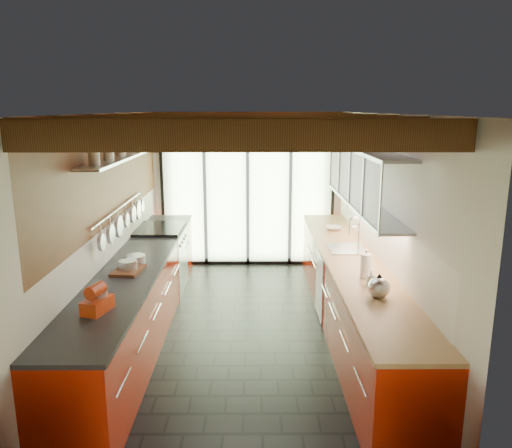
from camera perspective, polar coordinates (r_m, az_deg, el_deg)
The scene contains 18 objects.
ground at distance 6.24m, azimuth -1.17°, elevation -12.09°, with size 5.50×5.50×0.00m, color black.
room_shell at distance 5.74m, azimuth -1.24°, elevation 3.02°, with size 5.50×5.50×5.50m.
ceiling_beams at distance 6.03m, azimuth -1.23°, elevation 11.23°, with size 3.14×5.06×4.90m.
glass_door at distance 8.40m, azimuth -0.97°, elevation 6.27°, with size 2.95×0.10×2.90m.
left_counter at distance 6.21m, azimuth -13.14°, elevation -7.97°, with size 0.68×5.00×0.92m.
range_stove at distance 7.55m, azimuth -10.77°, elevation -3.98°, with size 0.66×0.90×0.97m.
right_counter at distance 6.18m, azimuth 10.83°, elevation -7.98°, with size 0.68×5.00×0.92m.
sink_assembly at distance 6.40m, azimuth 10.46°, elevation -2.51°, with size 0.45×0.52×0.43m.
upper_cabinets_right at distance 6.15m, azimuth 12.28°, elevation 5.26°, with size 0.34×3.00×3.00m.
left_wall_fixtures at distance 6.21m, azimuth -14.96°, elevation 4.56°, with size 0.28×2.60×0.96m.
stand_mixer at distance 4.61m, azimuth -17.67°, elevation -8.31°, with size 0.24×0.33×0.26m.
pot_large at distance 5.61m, azimuth -14.41°, elevation -4.69°, with size 0.20×0.20×0.13m, color silver.
pot_small at distance 5.91m, azimuth -13.68°, elevation -3.93°, with size 0.24×0.24×0.09m, color silver.
cutting_board at distance 5.62m, azimuth -14.40°, elevation -5.17°, with size 0.29×0.40×0.03m, color brown.
kettle at distance 4.85m, azimuth 13.87°, elevation -6.94°, with size 0.26×0.29×0.25m.
paper_towel at distance 5.36m, azimuth 12.43°, elevation -4.71°, with size 0.14×0.14×0.30m.
soap_bottle at distance 5.14m, azimuth 13.02°, elevation -6.01°, with size 0.08×0.08×0.17m, color silver.
bowl at distance 7.37m, azimuth 8.87°, elevation -0.48°, with size 0.23×0.23×0.06m, color silver.
Camera 1 is at (0.09, -5.65, 2.66)m, focal length 35.00 mm.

